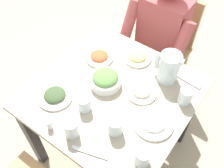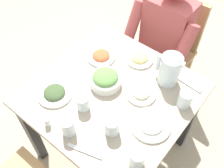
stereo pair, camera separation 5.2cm
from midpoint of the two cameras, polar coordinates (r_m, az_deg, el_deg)
name	(u,v)px [view 2 (the right image)]	position (r m, az deg, el deg)	size (l,w,h in m)	color
ground_plane	(112,148)	(2.12, 0.77, -13.80)	(8.00, 8.00, 0.00)	tan
dining_table	(112,104)	(1.59, 1.00, -4.52)	(0.87, 0.87, 0.74)	gray
chair_near	(169,45)	(2.15, 13.11, 8.24)	(0.40, 0.40, 0.89)	tan
diner_near	(158,45)	(1.91, 10.76, 8.31)	(0.48, 0.53, 1.18)	#B24C4C
water_pitcher	(170,70)	(1.51, 13.44, 3.06)	(0.16, 0.12, 0.19)	silver
salad_bowl	(105,79)	(1.49, -0.45, 1.02)	(0.18, 0.18, 0.09)	white
plate_beans	(141,93)	(1.48, 7.37, -1.98)	(0.17, 0.17, 0.04)	white
plate_fries	(140,58)	(1.65, 6.93, 5.64)	(0.17, 0.17, 0.04)	white
plate_dolmas	(55,93)	(1.49, -11.46, -1.96)	(0.20, 0.20, 0.04)	white
plate_yoghurt	(151,124)	(1.37, 9.54, -8.67)	(0.21, 0.21, 0.04)	white
plate_rice_curry	(101,56)	(1.66, -1.49, 6.11)	(0.18, 0.18, 0.04)	white
water_glass_near_right	(68,127)	(1.32, -8.47, -9.26)	(0.07, 0.07, 0.11)	silver
water_glass_far_left	(137,159)	(1.24, 6.71, -15.91)	(0.07, 0.07, 0.10)	silver
water_glass_near_left	(185,99)	(1.46, 16.65, -3.21)	(0.07, 0.07, 0.10)	silver
water_glass_by_pitcher	(83,103)	(1.39, -5.34, -4.11)	(0.07, 0.07, 0.09)	silver
water_glass_far_right	(112,126)	(1.31, 1.12, -9.26)	(0.07, 0.07, 0.10)	silver
salt_shaker	(47,122)	(1.38, -12.95, -8.08)	(0.03, 0.03, 0.05)	white
fork_near	(188,84)	(1.59, 17.23, 0.04)	(0.17, 0.03, 0.01)	silver
knife_near	(85,151)	(1.30, -4.76, -14.44)	(0.18, 0.02, 0.01)	silver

